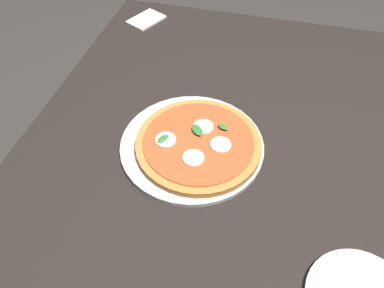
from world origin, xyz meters
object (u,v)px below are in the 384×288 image
dining_table (207,190)px  napkin (146,20)px  serving_tray (192,145)px  pizza (198,143)px

dining_table → napkin: napkin is taller
serving_tray → dining_table: bearing=41.0°
napkin → serving_tray: bearing=29.7°
pizza → dining_table: bearing=32.9°
dining_table → pizza: size_ratio=4.77×
serving_tray → napkin: 0.66m
pizza → serving_tray: bearing=-106.3°
dining_table → serving_tray: (-0.07, -0.06, 0.09)m
serving_tray → pizza: size_ratio=1.16×
serving_tray → pizza: bearing=73.7°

